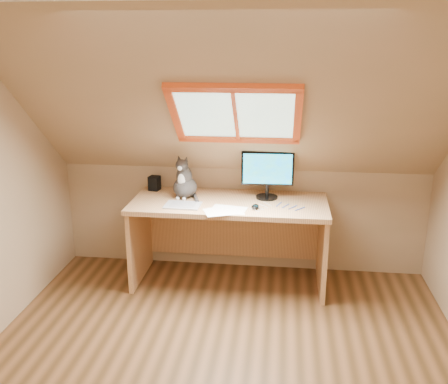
# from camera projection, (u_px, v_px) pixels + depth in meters

# --- Properties ---
(ground) EXTENTS (3.50, 3.50, 0.00)m
(ground) POSITION_uv_depth(u_px,v_px,m) (219.00, 376.00, 3.37)
(ground) COLOR brown
(ground) RESTS_ON ground
(room_shell) EXTENTS (3.52, 3.52, 2.41)m
(room_shell) POSITION_uv_depth(u_px,v_px,m) (216.00, 176.00, 2.86)
(room_shell) COLOR tan
(room_shell) RESTS_ON ground
(desk) EXTENTS (1.75, 0.76, 0.80)m
(desk) POSITION_uv_depth(u_px,v_px,m) (230.00, 223.00, 4.59)
(desk) COLOR tan
(desk) RESTS_ON ground
(monitor) EXTENTS (0.47, 0.20, 0.43)m
(monitor) POSITION_uv_depth(u_px,v_px,m) (267.00, 172.00, 4.46)
(monitor) COLOR black
(monitor) RESTS_ON desk
(cat) EXTENTS (0.26, 0.30, 0.40)m
(cat) POSITION_uv_depth(u_px,v_px,m) (185.00, 182.00, 4.52)
(cat) COLOR #3C3735
(cat) RESTS_ON desk
(desk_speaker) EXTENTS (0.11, 0.11, 0.14)m
(desk_speaker) POSITION_uv_depth(u_px,v_px,m) (154.00, 183.00, 4.76)
(desk_speaker) COLOR black
(desk_speaker) RESTS_ON desk
(graphics_tablet) EXTENTS (0.31, 0.23, 0.01)m
(graphics_tablet) POSITION_uv_depth(u_px,v_px,m) (183.00, 205.00, 4.32)
(graphics_tablet) COLOR #B2B2B7
(graphics_tablet) RESTS_ON desk
(mouse) EXTENTS (0.07, 0.12, 0.04)m
(mouse) POSITION_uv_depth(u_px,v_px,m) (255.00, 207.00, 4.25)
(mouse) COLOR black
(mouse) RESTS_ON desk
(papers) EXTENTS (0.35, 0.30, 0.01)m
(papers) POSITION_uv_depth(u_px,v_px,m) (223.00, 210.00, 4.21)
(papers) COLOR white
(papers) RESTS_ON desk
(cables) EXTENTS (0.51, 0.26, 0.01)m
(cables) POSITION_uv_depth(u_px,v_px,m) (278.00, 207.00, 4.29)
(cables) COLOR silver
(cables) RESTS_ON desk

